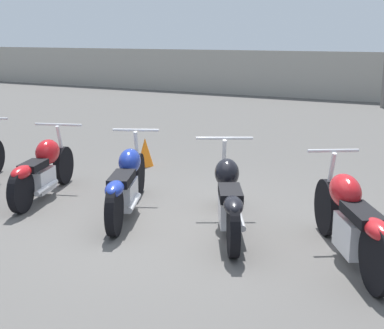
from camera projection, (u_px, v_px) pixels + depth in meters
name	position (u px, v px, depth m)	size (l,w,h in m)	color
ground_plane	(176.00, 225.00, 6.28)	(60.00, 60.00, 0.00)	#514F4C
fence_back	(382.00, 78.00, 17.56)	(40.00, 0.04, 1.64)	#9E998E
motorcycle_slot_1	(43.00, 169.00, 7.27)	(0.92, 1.86, 0.93)	black
motorcycle_slot_2	(127.00, 182.00, 6.60)	(1.08, 2.02, 0.95)	black
motorcycle_slot_3	(228.00, 197.00, 6.03)	(1.22, 1.95, 0.95)	black
motorcycle_slot_4	(351.00, 219.00, 5.18)	(1.17, 1.79, 0.99)	black
traffic_cone_far	(145.00, 152.00, 9.09)	(0.28, 0.28, 0.49)	orange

